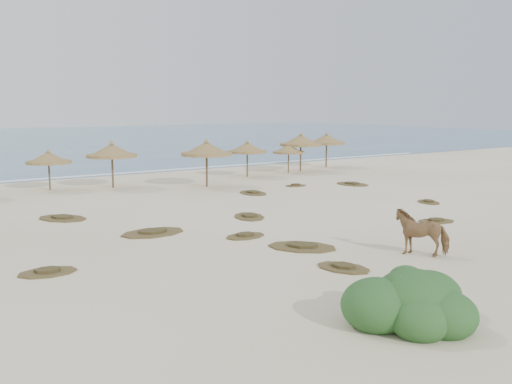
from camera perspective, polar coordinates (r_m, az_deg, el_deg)
ground at (r=23.50m, az=7.74°, el=-4.52°), size 160.00×160.00×0.00m
foam_line at (r=45.88m, az=-14.67°, el=1.72°), size 70.00×0.60×0.01m
palapa_1 at (r=38.24m, az=-20.04°, el=3.18°), size 3.12×3.12×2.60m
palapa_2 at (r=38.13m, az=-14.22°, el=3.96°), size 4.31×4.31×3.06m
palapa_3 at (r=37.56m, az=-4.97°, el=4.26°), size 3.39×3.39×3.17m
palapa_4 at (r=42.77m, az=-0.88°, el=4.40°), size 3.52×3.52×2.76m
palapa_5 at (r=46.50m, az=4.50°, el=5.11°), size 3.73×3.73×3.18m
palapa_6 at (r=45.27m, az=3.28°, el=4.27°), size 2.98×2.98×2.40m
palapa_7 at (r=49.87m, az=7.07°, el=5.19°), size 3.98×3.98×3.05m
horse at (r=21.43m, az=16.25°, el=-3.85°), size 1.85×2.06×1.62m
bush at (r=14.77m, az=15.40°, el=-10.67°), size 3.51×3.09×1.57m
scrub_0 at (r=19.59m, az=-20.13°, el=-7.50°), size 1.97×1.40×0.16m
scrub_1 at (r=24.36m, az=-10.29°, el=-3.99°), size 2.79×1.83×0.16m
scrub_2 at (r=23.36m, az=-1.08°, el=-4.39°), size 1.83×1.25×0.16m
scrub_3 at (r=27.38m, az=-0.70°, el=-2.44°), size 2.07×2.51×0.16m
scrub_4 at (r=32.85m, az=16.88°, el=-0.95°), size 1.58×1.88×0.16m
scrub_5 at (r=39.17m, az=9.60°, el=0.80°), size 1.84×2.63×0.16m
scrub_6 at (r=28.51m, az=-18.80°, el=-2.47°), size 2.72×3.02×0.16m
scrub_7 at (r=34.72m, az=-0.29°, el=-0.08°), size 1.68×2.36×0.16m
scrub_9 at (r=21.68m, az=4.63°, el=-5.45°), size 2.99×3.11×0.16m
scrub_10 at (r=38.01m, az=3.99°, el=0.67°), size 1.62×1.21×0.16m
scrub_11 at (r=19.13m, az=8.72°, el=-7.45°), size 1.72×2.14×0.16m
scrub_12 at (r=27.61m, az=17.58°, el=-2.76°), size 2.02×1.69×0.16m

